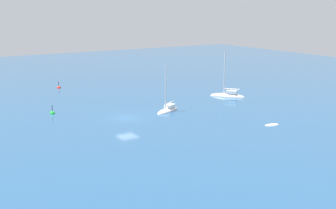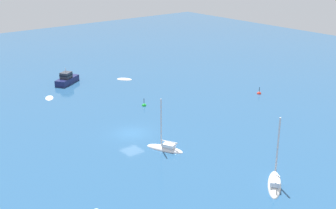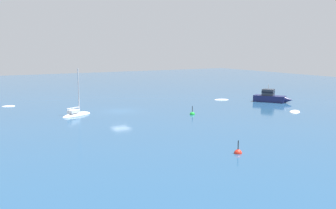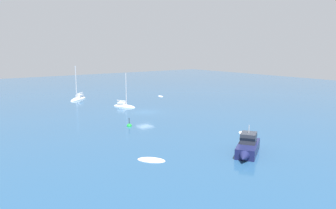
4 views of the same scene
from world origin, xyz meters
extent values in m
plane|color=navy|center=(0.00, 0.00, 0.00)|extent=(160.00, 160.00, 0.00)
ellipsoid|color=white|center=(-0.32, 6.42, 0.00)|extent=(3.20, 4.79, 0.88)
cube|color=white|center=(-0.56, 6.93, 0.64)|extent=(1.45, 1.67, 0.41)
cylinder|color=silver|center=(-0.12, 6.00, 3.33)|extent=(0.16, 0.16, 5.78)
cylinder|color=silver|center=(-0.57, 6.95, 1.10)|extent=(1.01, 1.95, 0.13)
ellipsoid|color=silver|center=(-3.75, 19.78, 0.00)|extent=(5.16, 4.44, 1.06)
cube|color=silver|center=(-3.23, 20.18, 0.77)|extent=(1.87, 1.75, 0.47)
cylinder|color=silver|center=(-4.19, 19.44, 3.79)|extent=(0.18, 0.18, 6.51)
cylinder|color=silver|center=(-3.21, 20.20, 1.25)|extent=(2.05, 1.64, 0.15)
ellipsoid|color=white|center=(2.25, -19.63, 0.00)|extent=(2.17, 2.73, 0.32)
cube|color=#191E4C|center=(-3.62, -25.04, 0.53)|extent=(5.26, 4.31, 1.06)
cone|color=#191E4C|center=(-6.22, -26.71, 0.53)|extent=(1.63, 1.57, 1.06)
cube|color=#2D333D|center=(-3.41, -24.91, 1.58)|extent=(2.36, 2.26, 1.05)
cube|color=black|center=(-3.41, -24.91, 1.63)|extent=(2.41, 2.32, 0.24)
cylinder|color=silver|center=(-3.41, -24.91, 2.50)|extent=(0.08, 0.08, 0.79)
ellipsoid|color=silver|center=(-12.76, -20.90, 0.00)|extent=(2.82, 3.07, 0.43)
sphere|color=green|center=(-7.30, -7.34, 0.00)|extent=(0.70, 0.70, 0.70)
cylinder|color=black|center=(-7.30, -7.34, 0.75)|extent=(0.08, 0.08, 0.80)
sphere|color=red|center=(-25.21, -0.23, 0.00)|extent=(0.70, 0.70, 0.70)
cylinder|color=black|center=(-25.21, -0.23, 0.75)|extent=(0.08, 0.08, 0.80)
camera|label=1|loc=(50.85, -25.94, 14.34)|focal=48.78mm
camera|label=2|loc=(28.92, 43.23, 22.47)|focal=47.06mm
camera|label=3|loc=(-50.10, 20.98, 9.11)|focal=41.28mm
camera|label=4|loc=(-29.92, -46.57, 10.75)|focal=35.76mm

